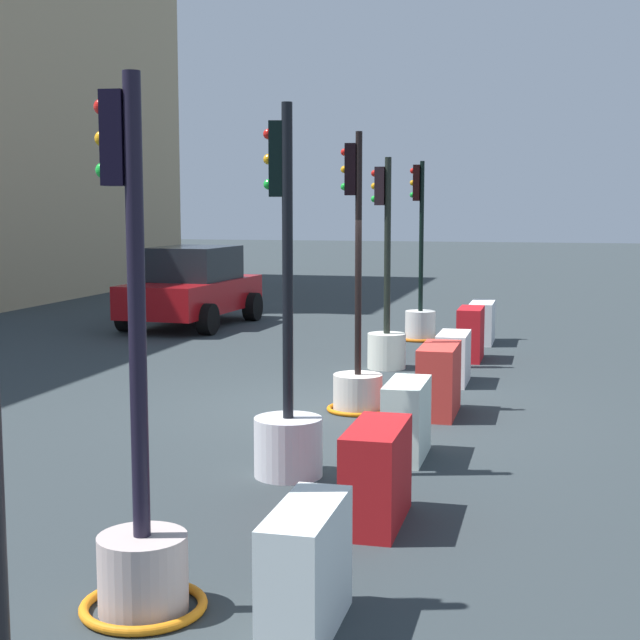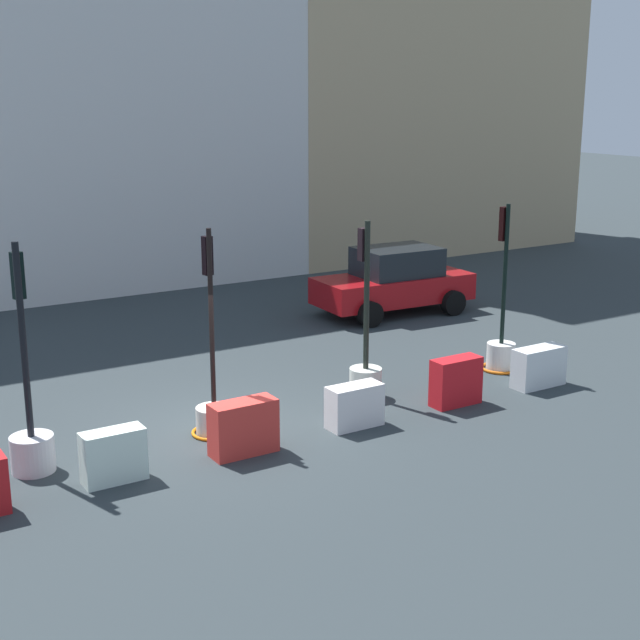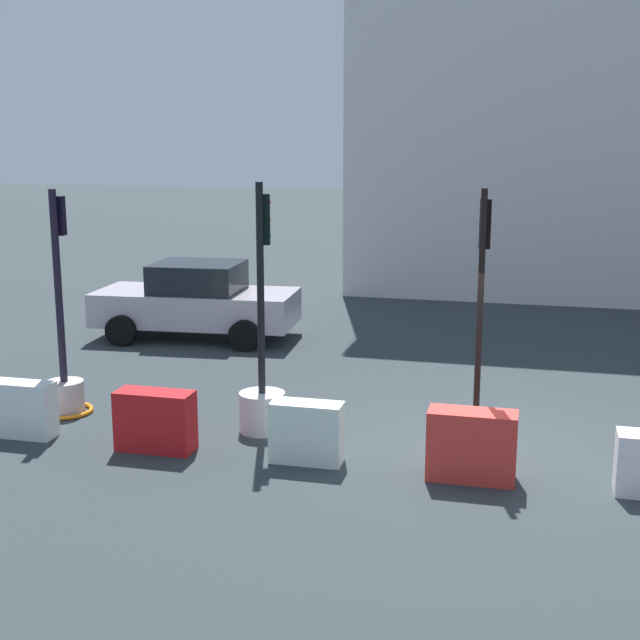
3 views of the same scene
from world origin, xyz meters
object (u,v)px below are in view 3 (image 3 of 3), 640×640
traffic_light_0 (64,374)px  traffic_light_1 (262,388)px  construction_barrier_2 (307,432)px  construction_barrier_1 (155,421)px  construction_barrier_0 (20,409)px  car_silver_hatchback (197,301)px  traffic_light_2 (476,414)px  construction_barrier_3 (472,446)px

traffic_light_0 → traffic_light_1: size_ratio=0.96×
traffic_light_0 → construction_barrier_2: 4.39m
construction_barrier_1 → construction_barrier_2: construction_barrier_1 is taller
traffic_light_0 → construction_barrier_1: bearing=-29.2°
construction_barrier_0 → construction_barrier_2: 4.30m
construction_barrier_1 → car_silver_hatchback: (-2.10, 6.59, 0.38)m
traffic_light_2 → construction_barrier_3: (0.03, -1.07, -0.08)m
construction_barrier_1 → car_silver_hatchback: size_ratio=0.25×
traffic_light_0 → car_silver_hatchback: bearing=90.0°
construction_barrier_2 → car_silver_hatchback: bearing=123.2°
traffic_light_0 → construction_barrier_0: (-0.05, -1.14, -0.22)m
construction_barrier_0 → construction_barrier_3: (6.48, -0.00, 0.04)m
construction_barrier_2 → car_silver_hatchback: (-4.25, 6.50, 0.39)m
construction_barrier_2 → construction_barrier_3: construction_barrier_3 is taller
traffic_light_1 → construction_barrier_2: bearing=-47.2°
traffic_light_1 → construction_barrier_3: 3.34m
traffic_light_1 → construction_barrier_0: size_ratio=3.54×
traffic_light_2 → traffic_light_0: bearing=179.3°
traffic_light_2 → construction_barrier_1: 4.44m
traffic_light_0 → traffic_light_2: traffic_light_2 is taller
construction_barrier_0 → construction_barrier_1: (2.15, -0.03, 0.01)m
traffic_light_1 → construction_barrier_1: traffic_light_1 is taller
construction_barrier_0 → car_silver_hatchback: car_silver_hatchback is taller
construction_barrier_0 → traffic_light_2: bearing=9.3°
car_silver_hatchback → traffic_light_2: bearing=-40.6°
construction_barrier_3 → traffic_light_0: bearing=169.9°
traffic_light_2 → construction_barrier_3: bearing=-88.2°
construction_barrier_0 → construction_barrier_3: construction_barrier_3 is taller
construction_barrier_2 → traffic_light_1: bearing=132.8°
traffic_light_2 → construction_barrier_2: (-2.15, -1.00, -0.12)m
traffic_light_1 → construction_barrier_0: traffic_light_1 is taller
traffic_light_1 → construction_barrier_3: (3.15, -1.10, -0.20)m
traffic_light_1 → car_silver_hatchback: size_ratio=0.83×
construction_barrier_0 → car_silver_hatchback: 6.57m
traffic_light_1 → construction_barrier_0: bearing=-161.8°
traffic_light_2 → construction_barrier_2: traffic_light_2 is taller
construction_barrier_1 → car_silver_hatchback: bearing=107.7°
traffic_light_1 → car_silver_hatchback: (-3.29, 5.46, 0.15)m
traffic_light_2 → construction_barrier_1: (-4.30, -1.09, -0.11)m
construction_barrier_0 → car_silver_hatchback: size_ratio=0.23×
traffic_light_2 → construction_barrier_1: bearing=-165.8°
construction_barrier_0 → construction_barrier_3: bearing=-0.0°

